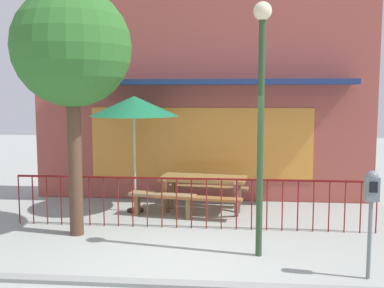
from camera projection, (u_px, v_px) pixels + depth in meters
name	position (u px, v px, depth m)	size (l,w,h in m)	color
ground	(180.00, 263.00, 6.91)	(40.00, 40.00, 0.00)	#999F98
pub_storefront	(202.00, 95.00, 10.93)	(8.03, 1.30, 5.03)	brown
patio_fence_front	(191.00, 194.00, 8.61)	(6.77, 0.04, 0.97)	maroon
picnic_table_left	(203.00, 184.00, 9.76)	(1.96, 1.58, 0.79)	olive
patio_umbrella	(134.00, 107.00, 9.66)	(1.87, 1.87, 2.48)	black
patio_bench	(162.00, 200.00, 9.49)	(1.43, 0.56, 0.48)	#94714F
parking_meter_near	(371.00, 196.00, 6.20)	(0.18, 0.17, 1.51)	slate
street_tree	(72.00, 49.00, 7.94)	(2.07, 2.07, 4.36)	#4E3626
street_lamp	(261.00, 93.00, 6.95)	(0.28, 0.28, 3.89)	#284426
curb_edge	(173.00, 286.00, 6.08)	(11.25, 0.20, 0.11)	gray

